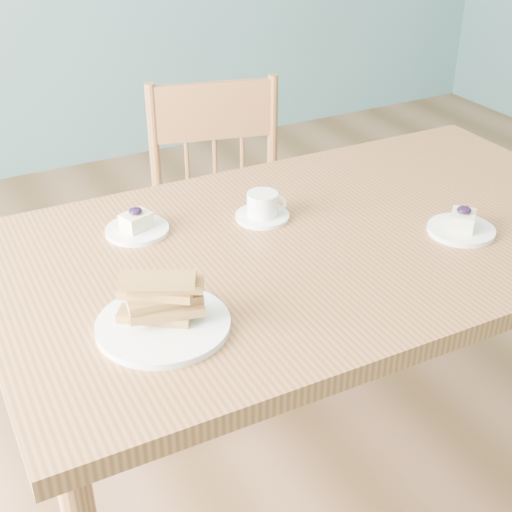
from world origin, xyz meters
TOP-DOWN VIEW (x-y plane):
  - dining_table at (-0.32, -0.08)m, footprint 1.53×0.89m
  - dining_chair at (-0.25, 0.58)m, footprint 0.53×0.51m
  - cheesecake_plate_near at (-0.03, -0.22)m, footprint 0.16×0.16m
  - cheesecake_plate_far at (-0.69, 0.13)m, footprint 0.15×0.15m
  - coffee_cup at (-0.40, 0.06)m, footprint 0.13×0.13m
  - biscotti_plate at (-0.78, -0.25)m, footprint 0.25×0.25m

SIDE VIEW (x-z plane):
  - dining_chair at x=-0.25m, z-range 0.01..0.96m
  - dining_table at x=-0.32m, z-range 0.32..1.14m
  - cheesecake_plate_far at x=-0.69m, z-range 0.80..0.86m
  - cheesecake_plate_near at x=-0.03m, z-range 0.80..0.86m
  - coffee_cup at x=-0.40m, z-range 0.81..0.87m
  - biscotti_plate at x=-0.78m, z-range 0.79..0.91m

